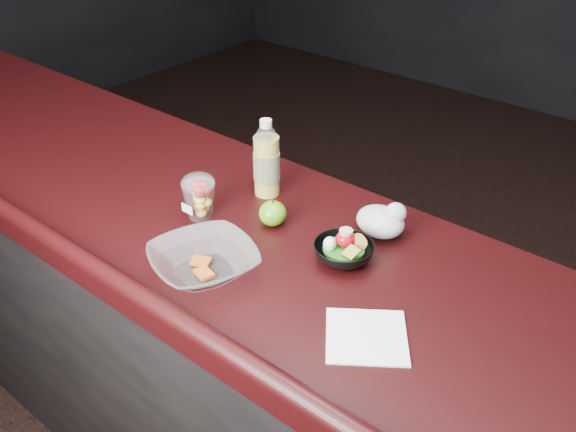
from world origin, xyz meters
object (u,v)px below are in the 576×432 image
object	(u,v)px
snack_bowl	(343,251)
green_apple	(273,213)
lemonade_bottle	(267,164)
takeout_bowl	(204,262)
fruit_cup	(199,195)

from	to	relation	value
snack_bowl	green_apple	bearing A→B (deg)	177.27
snack_bowl	lemonade_bottle	bearing A→B (deg)	160.63
takeout_bowl	snack_bowl	bearing A→B (deg)	48.11
green_apple	fruit_cup	bearing A→B (deg)	-151.36
lemonade_bottle	takeout_bowl	distance (m)	0.39
lemonade_bottle	takeout_bowl	world-z (taller)	lemonade_bottle
fruit_cup	green_apple	size ratio (longest dim) A/B	1.69
fruit_cup	snack_bowl	xyz separation A→B (m)	(0.39, 0.08, -0.04)
green_apple	snack_bowl	bearing A→B (deg)	-2.73
lemonade_bottle	snack_bowl	distance (m)	0.37
lemonade_bottle	fruit_cup	distance (m)	0.21
lemonade_bottle	snack_bowl	world-z (taller)	lemonade_bottle
fruit_cup	green_apple	distance (m)	0.19
fruit_cup	takeout_bowl	bearing A→B (deg)	-41.53
takeout_bowl	green_apple	bearing A→B (deg)	92.59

